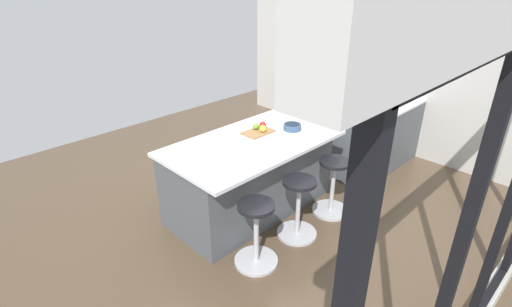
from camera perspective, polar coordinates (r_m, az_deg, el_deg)
ground_plane at (r=5.01m, az=0.79°, el=-6.34°), size 6.88×6.88×0.00m
interior_partition_left at (r=6.51m, az=17.68°, el=12.82°), size 0.12×5.29×2.65m
sink_cabinet at (r=6.20m, az=19.74°, el=3.54°), size 2.46×0.60×1.21m
oven_range at (r=6.97m, az=8.14°, el=7.06°), size 0.60×0.61×0.90m
kitchen_island at (r=4.55m, az=-0.86°, el=-3.18°), size 2.01×1.13×0.91m
stool_by_window at (r=4.64m, az=11.30°, el=-5.07°), size 0.44×0.44×0.69m
stool_middle at (r=4.20m, az=6.26°, el=-8.30°), size 0.44×0.44×0.69m
stool_near_camera at (r=3.81m, az=0.02°, el=-12.14°), size 0.44×0.44×0.69m
cutting_board at (r=4.53m, az=0.30°, el=3.19°), size 0.36×0.24×0.02m
apple_red at (r=4.60m, az=1.01°, el=4.27°), size 0.08×0.08×0.08m
apple_yellow at (r=4.50m, az=1.03°, el=3.72°), size 0.08×0.08×0.08m
apple_green at (r=4.57m, az=-0.02°, el=4.04°), size 0.08×0.08×0.08m
fruit_bowl at (r=4.64m, az=5.42°, el=4.01°), size 0.22×0.22×0.07m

